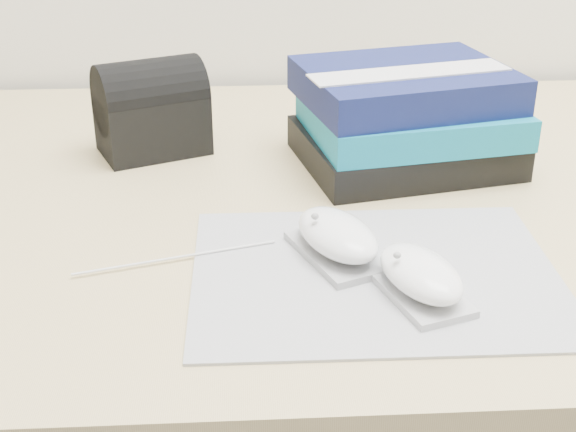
{
  "coord_description": "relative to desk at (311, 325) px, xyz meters",
  "views": [
    {
      "loc": [
        -0.08,
        0.73,
        1.11
      ],
      "look_at": [
        -0.04,
        1.42,
        0.77
      ],
      "focal_mm": 50.0,
      "sensor_mm": 36.0,
      "label": 1
    }
  ],
  "objects": [
    {
      "name": "desk",
      "position": [
        0.0,
        0.0,
        0.0
      ],
      "size": [
        1.6,
        0.8,
        0.73
      ],
      "color": "tan",
      "rests_on": "ground"
    },
    {
      "name": "mousepad",
      "position": [
        0.03,
        -0.27,
        0.24
      ],
      "size": [
        0.34,
        0.27,
        0.0
      ],
      "primitive_type": "cube",
      "rotation": [
        0.0,
        0.0,
        -0.01
      ],
      "color": "gray",
      "rests_on": "desk"
    },
    {
      "name": "mouse_rear",
      "position": [
        0.0,
        -0.23,
        0.26
      ],
      "size": [
        0.1,
        0.13,
        0.05
      ],
      "color": "#9D9DA0",
      "rests_on": "mousepad"
    },
    {
      "name": "mouse_front",
      "position": [
        0.07,
        -0.31,
        0.26
      ],
      "size": [
        0.09,
        0.12,
        0.04
      ],
      "color": "#A9A9AC",
      "rests_on": "mousepad"
    },
    {
      "name": "usb_cable",
      "position": [
        -0.15,
        -0.23,
        0.24
      ],
      "size": [
        0.19,
        0.06,
        0.0
      ],
      "primitive_type": "cylinder",
      "rotation": [
        0.0,
        1.57,
        0.28
      ],
      "color": "silver",
      "rests_on": "mousepad"
    },
    {
      "name": "book_stack",
      "position": [
        0.11,
        0.0,
        0.29
      ],
      "size": [
        0.28,
        0.24,
        0.12
      ],
      "color": "black",
      "rests_on": "desk"
    },
    {
      "name": "pouch",
      "position": [
        -0.2,
        0.06,
        0.29
      ],
      "size": [
        0.15,
        0.13,
        0.12
      ],
      "color": "black",
      "rests_on": "desk"
    }
  ]
}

